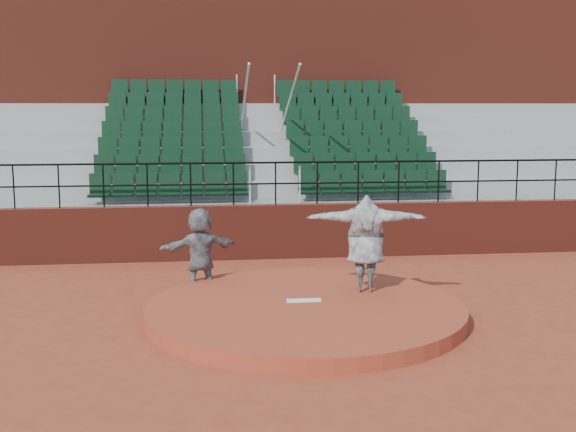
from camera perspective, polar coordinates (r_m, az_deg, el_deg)
The scene contains 9 objects.
ground at distance 12.60m, azimuth 1.35°, elevation -8.02°, with size 90.00×90.00×0.00m, color maroon.
pitchers_mound at distance 12.57m, azimuth 1.36°, elevation -7.48°, with size 5.50×5.50×0.25m, color #9D3823.
pitching_rubber at distance 12.67m, azimuth 1.26°, elevation -6.68°, with size 0.60×0.15×0.03m, color white.
boundary_wall at distance 17.29m, azimuth -0.98°, elevation -1.21°, with size 24.00×0.30×1.30m, color maroon.
wall_railing at distance 17.11m, azimuth -0.99°, elevation 3.34°, with size 24.04×0.05×1.03m.
seating_deck at distance 20.78m, azimuth -2.00°, elevation 2.68°, with size 24.00×5.97×4.63m.
press_box_facade at distance 24.61m, azimuth -2.81°, elevation 8.51°, with size 24.00×3.00×7.10m, color maroon.
pitcher at distance 13.24m, azimuth 6.15°, elevation -2.16°, with size 2.19×0.60×1.78m, color black.
fielder at distance 14.18m, azimuth -6.98°, elevation -2.70°, with size 1.56×0.50×1.68m, color black.
Camera 1 is at (-1.72, -11.95, 3.62)m, focal length 45.00 mm.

